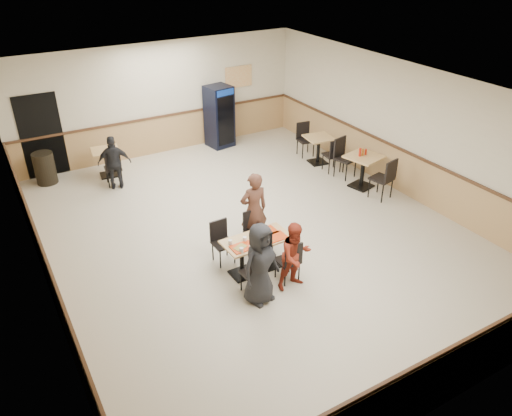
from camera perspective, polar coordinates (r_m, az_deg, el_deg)
ground at (r=10.36m, az=-0.44°, el=-2.76°), size 10.00×10.00×0.00m
room_shell at (r=12.85m, az=0.79°, el=6.79°), size 10.00×10.00×10.00m
main_table at (r=9.03m, az=0.08°, el=-4.74°), size 1.26×0.65×0.67m
main_chairs at (r=9.03m, az=-0.16°, el=-4.93°), size 1.14×1.48×0.84m
diner_woman_left at (r=8.17m, az=0.47°, el=-6.40°), size 0.81×0.62×1.46m
diner_woman_right at (r=8.56m, az=4.52°, el=-5.48°), size 0.62×0.49×1.26m
diner_man_opposite at (r=9.58m, az=-0.25°, el=-0.23°), size 0.59×0.41×1.55m
lone_diner at (r=12.31m, az=-15.87°, el=5.00°), size 0.84×0.54×1.32m
tabletop_clutter at (r=8.86m, az=0.16°, el=-3.62°), size 1.07×0.56×0.12m
side_table_near at (r=12.22m, az=12.14°, el=4.67°), size 0.91×0.91×0.81m
side_table_near_chair_south at (r=11.82m, az=14.17°, el=3.39°), size 0.57×0.57×1.02m
side_table_near_chair_north at (r=12.67m, az=10.22°, el=5.64°), size 0.57×0.57×1.02m
side_table_far at (r=13.38m, az=7.16°, el=7.07°), size 0.77×0.77×0.73m
side_table_far_chair_south at (r=12.97m, az=8.70°, el=6.10°), size 0.48×0.48×0.93m
side_table_far_chair_north at (r=13.82m, az=5.70°, el=7.79°), size 0.48×0.48×0.93m
condiment_caddy at (r=12.10m, az=12.05°, el=6.27°), size 0.23×0.06×0.20m
back_table at (r=13.10m, az=-16.73°, el=5.44°), size 0.74×0.74×0.70m
back_table_chair_lone at (r=12.61m, az=-16.03°, el=4.48°), size 0.46×0.46×0.89m
pepsi_cooler at (r=14.34m, az=-4.21°, el=10.39°), size 0.75×0.75×1.74m
trash_bin at (r=13.25m, az=-22.98°, el=4.21°), size 0.50×0.50×0.79m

